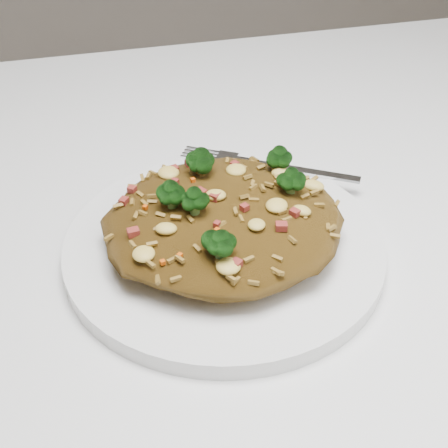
{
  "coord_description": "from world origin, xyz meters",
  "views": [
    {
      "loc": [
        -0.03,
        -0.38,
        1.07
      ],
      "look_at": [
        0.07,
        -0.02,
        0.78
      ],
      "focal_mm": 50.0,
      "sensor_mm": 36.0,
      "label": 1
    }
  ],
  "objects_px": {
    "fried_rice": "(224,213)",
    "fork": "(278,167)",
    "plate": "(224,246)",
    "dining_table": "(145,329)"
  },
  "relations": [
    {
      "from": "fried_rice",
      "to": "fork",
      "type": "distance_m",
      "value": 0.11
    },
    {
      "from": "plate",
      "to": "fried_rice",
      "type": "relative_size",
      "value": 1.36
    },
    {
      "from": "dining_table",
      "to": "fried_rice",
      "type": "xyz_separation_m",
      "value": [
        0.07,
        -0.02,
        0.13
      ]
    },
    {
      "from": "plate",
      "to": "fried_rice",
      "type": "bearing_deg",
      "value": 51.82
    },
    {
      "from": "plate",
      "to": "fork",
      "type": "distance_m",
      "value": 0.11
    },
    {
      "from": "fried_rice",
      "to": "plate",
      "type": "bearing_deg",
      "value": -128.18
    },
    {
      "from": "dining_table",
      "to": "fried_rice",
      "type": "relative_size",
      "value": 6.69
    },
    {
      "from": "dining_table",
      "to": "fork",
      "type": "bearing_deg",
      "value": 24.91
    },
    {
      "from": "dining_table",
      "to": "fried_rice",
      "type": "height_order",
      "value": "fried_rice"
    },
    {
      "from": "fried_rice",
      "to": "fork",
      "type": "bearing_deg",
      "value": 49.89
    }
  ]
}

